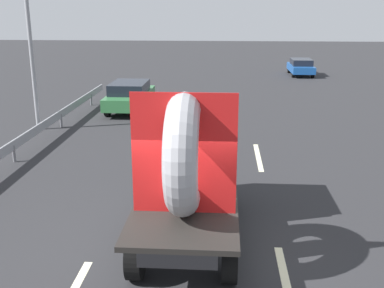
% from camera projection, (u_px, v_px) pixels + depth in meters
% --- Properties ---
extents(ground_plane, '(120.00, 120.00, 0.00)m').
position_uv_depth(ground_plane, '(185.00, 252.00, 9.44)').
color(ground_plane, '#28282B').
extents(flatbed_truck, '(2.02, 5.01, 3.36)m').
position_uv_depth(flatbed_truck, '(190.00, 158.00, 10.04)').
color(flatbed_truck, black).
rests_on(flatbed_truck, ground_plane).
extents(distant_sedan, '(1.80, 4.19, 1.37)m').
position_uv_depth(distant_sedan, '(130.00, 95.00, 22.09)').
color(distant_sedan, black).
rests_on(distant_sedan, ground_plane).
extents(traffic_light, '(0.42, 0.36, 6.19)m').
position_uv_depth(traffic_light, '(29.00, 28.00, 17.73)').
color(traffic_light, gray).
rests_on(traffic_light, ground_plane).
extents(guardrail, '(0.10, 17.85, 0.71)m').
position_uv_depth(guardrail, '(40.00, 128.00, 16.90)').
color(guardrail, gray).
rests_on(guardrail, ground_plane).
extents(lane_dash_left_far, '(0.16, 2.59, 0.01)m').
position_uv_depth(lane_dash_left_far, '(145.00, 157.00, 15.42)').
color(lane_dash_left_far, beige).
rests_on(lane_dash_left_far, ground_plane).
extents(lane_dash_right_near, '(0.16, 2.43, 0.01)m').
position_uv_depth(lane_dash_right_near, '(285.00, 281.00, 8.45)').
color(lane_dash_right_near, beige).
rests_on(lane_dash_right_near, ground_plane).
extents(lane_dash_right_far, '(0.16, 2.90, 0.01)m').
position_uv_depth(lane_dash_right_far, '(258.00, 157.00, 15.40)').
color(lane_dash_right_far, beige).
rests_on(lane_dash_right_far, ground_plane).
extents(oncoming_car, '(1.54, 3.59, 1.17)m').
position_uv_depth(oncoming_car, '(301.00, 66.00, 33.46)').
color(oncoming_car, black).
rests_on(oncoming_car, ground_plane).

